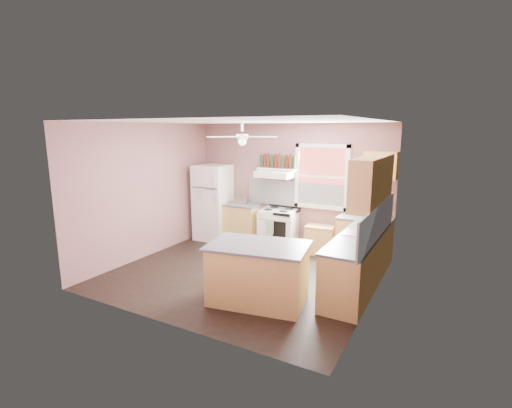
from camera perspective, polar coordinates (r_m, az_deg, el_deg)
The scene contains 32 objects.
floor at distance 6.83m, azimuth -1.98°, elevation -10.70°, with size 4.50×4.50×0.00m, color black.
ceiling at distance 6.33m, azimuth -2.15°, elevation 12.59°, with size 4.50×4.50×0.00m, color white.
wall_back at distance 8.22m, azimuth 5.18°, elevation 2.84°, with size 4.50×0.05×2.70m, color #815656.
wall_right at distance 5.65m, azimuth 18.19°, elevation -1.64°, with size 0.05×4.00×2.70m, color #815656.
wall_left at distance 7.84m, azimuth -16.51°, elevation 1.99°, with size 0.05×4.00×2.70m, color #815656.
backsplash_back at distance 8.05m, azimuth 7.98°, elevation 1.32°, with size 2.90×0.03×0.55m, color white.
backsplash_right at distance 5.98m, azimuth 18.25°, elevation -2.65°, with size 0.03×2.60×0.55m, color white.
window_view at distance 7.88m, azimuth 10.10°, elevation 4.17°, with size 1.00×0.02×1.20m, color maroon.
window_frame at distance 7.86m, azimuth 10.04°, elevation 4.15°, with size 1.16×0.07×1.36m, color white.
refrigerator at distance 8.79m, azimuth -6.62°, elevation 0.25°, with size 0.74×0.72×1.76m, color white.
base_cabinet_left at distance 8.60m, azimuth -2.30°, elevation -3.00°, with size 0.90×0.60×0.86m, color tan.
counter_left at distance 8.50m, azimuth -2.32°, elevation -0.06°, with size 0.92×0.62×0.04m, color #4B4B4D.
toaster at distance 8.49m, azimuth -2.39°, elevation 0.68°, with size 0.28×0.16×0.18m, color silver.
stove at distance 8.16m, azimuth 3.50°, elevation -3.80°, with size 0.77×0.64×0.86m, color white.
range_hood at distance 8.03m, azimuth 2.92°, elevation 4.61°, with size 0.78×0.50×0.14m, color white.
bottle_shelf at distance 8.13m, azimuth 3.30°, elevation 5.40°, with size 0.90×0.26×0.03m, color white.
cart at distance 7.91m, azimuth 9.77°, elevation -5.49°, with size 0.58×0.39×0.58m, color tan.
base_cabinet_corner at distance 7.59m, azimuth 16.28°, elevation -5.42°, with size 1.00×0.60×0.86m, color tan.
base_cabinet_right at distance 6.25m, azimuth 15.23°, elevation -9.02°, with size 0.60×2.20×0.86m, color tan.
counter_corner at distance 7.48m, azimuth 16.48°, elevation -2.12°, with size 1.02×0.62×0.04m, color #4B4B4D.
counter_right at distance 6.12m, azimuth 15.36°, elevation -5.05°, with size 0.62×2.22×0.04m, color #4B4B4D.
sink at distance 6.30m, azimuth 15.79°, elevation -4.45°, with size 0.55×0.45×0.03m, color silver.
faucet at distance 6.25m, azimuth 17.26°, elevation -3.95°, with size 0.03×0.03×0.14m, color silver.
upper_cabinet_right at distance 6.10m, azimuth 17.53°, elevation 3.44°, with size 0.33×1.80×0.76m, color tan.
upper_cabinet_corner at distance 7.41m, azimuth 18.66°, elevation 5.63°, with size 0.60×0.33×0.52m, color tan.
paper_towel at distance 7.50m, azimuth 19.28°, elevation 0.64°, with size 0.12×0.12×0.26m, color white.
island at distance 5.67m, azimuth 0.34°, elevation -10.78°, with size 1.38×0.87×0.86m, color tan.
island_top at distance 5.51m, azimuth 0.35°, elevation -6.44°, with size 1.46×0.95×0.04m, color #4B4B4D.
ceiling_fan_hub at distance 6.33m, azimuth -2.14°, elevation 10.32°, with size 0.20×0.20×0.08m, color white.
soap_bottle at distance 6.21m, azimuth 16.37°, elevation -3.50°, with size 0.09×0.09×0.24m, color silver.
red_caddy at distance 6.69m, azimuth 17.63°, elevation -3.14°, with size 0.18×0.12×0.10m, color red.
wine_bottles at distance 8.11m, azimuth 3.32°, elevation 6.52°, with size 0.86×0.06×0.31m.
Camera 1 is at (3.24, -5.43, 2.57)m, focal length 26.00 mm.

